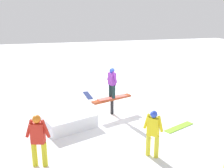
# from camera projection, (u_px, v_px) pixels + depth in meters

# --- Properties ---
(ground_plane) EXTENTS (60.00, 60.00, 0.00)m
(ground_plane) POSITION_uv_depth(u_px,v_px,m) (112.00, 114.00, 10.53)
(ground_plane) COLOR white
(rail_feature) EXTENTS (1.83, 0.83, 0.71)m
(rail_feature) POSITION_uv_depth(u_px,v_px,m) (112.00, 101.00, 10.38)
(rail_feature) COLOR black
(rail_feature) RESTS_ON ground
(snow_kicker_ramp) EXTENTS (2.17, 1.98, 0.48)m
(snow_kicker_ramp) POSITION_uv_depth(u_px,v_px,m) (68.00, 120.00, 9.32)
(snow_kicker_ramp) COLOR white
(snow_kicker_ramp) RESTS_ON ground
(main_rider_on_rail) EXTENTS (1.34, 0.71, 1.27)m
(main_rider_on_rail) POSITION_uv_depth(u_px,v_px,m) (112.00, 83.00, 10.18)
(main_rider_on_rail) COLOR #F4675B
(main_rider_on_rail) RESTS_ON rail_feature
(bystander_red) EXTENTS (0.67, 0.32, 1.50)m
(bystander_red) POSITION_uv_depth(u_px,v_px,m) (38.00, 138.00, 6.68)
(bystander_red) COLOR gold
(bystander_red) RESTS_ON ground
(bystander_yellow) EXTENTS (0.48, 0.48, 1.43)m
(bystander_yellow) POSITION_uv_depth(u_px,v_px,m) (153.00, 131.00, 7.15)
(bystander_yellow) COLOR yellow
(bystander_yellow) RESTS_ON ground
(loose_snowboard_navy) EXTENTS (0.29, 1.31, 0.02)m
(loose_snowboard_navy) POSITION_uv_depth(u_px,v_px,m) (88.00, 95.00, 12.97)
(loose_snowboard_navy) COLOR navy
(loose_snowboard_navy) RESTS_ON ground
(loose_snowboard_lime) EXTENTS (1.39, 0.73, 0.02)m
(loose_snowboard_lime) POSITION_uv_depth(u_px,v_px,m) (179.00, 127.00, 9.25)
(loose_snowboard_lime) COLOR #8FD535
(loose_snowboard_lime) RESTS_ON ground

